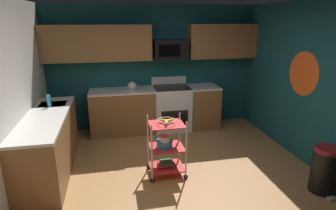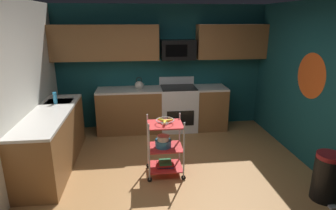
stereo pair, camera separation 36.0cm
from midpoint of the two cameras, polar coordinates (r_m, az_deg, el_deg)
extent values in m
cube|color=#A87542|center=(4.34, -0.24, -15.48)|extent=(4.40, 4.80, 0.04)
cube|color=#14474C|center=(6.14, -4.74, 7.51)|extent=(4.52, 0.06, 2.60)
cube|color=#14474C|center=(4.75, 27.18, 2.82)|extent=(0.06, 4.80, 2.60)
cylinder|color=#E5591E|center=(5.08, 23.84, 5.80)|extent=(0.00, 0.72, 0.72)
cube|color=brown|center=(6.03, -4.16, -1.08)|extent=(2.72, 0.60, 0.88)
cube|color=silver|center=(5.90, -4.25, 3.16)|extent=(2.72, 0.60, 0.04)
cube|color=brown|center=(4.85, -24.87, -7.34)|extent=(0.60, 2.14, 0.88)
cube|color=silver|center=(4.70, -25.56, -2.21)|extent=(0.60, 2.14, 0.04)
cube|color=#B7BABC|center=(5.29, -23.98, -0.65)|extent=(0.44, 0.36, 0.16)
cube|color=white|center=(6.07, -1.00, -0.71)|extent=(0.76, 0.64, 0.92)
cube|color=black|center=(5.81, -0.41, -2.70)|extent=(0.56, 0.01, 0.32)
cube|color=white|center=(6.21, -1.52, 4.94)|extent=(0.76, 0.06, 0.18)
cube|color=black|center=(5.95, -1.02, 3.61)|extent=(0.72, 0.60, 0.02)
cube|color=brown|center=(5.86, -15.93, 11.89)|extent=(2.14, 0.33, 0.70)
cube|color=brown|center=(6.24, 9.22, 12.59)|extent=(1.46, 0.33, 0.70)
cube|color=black|center=(5.92, -1.26, 11.11)|extent=(0.70, 0.38, 0.40)
cube|color=black|center=(5.72, -1.51, 10.90)|extent=(0.44, 0.01, 0.24)
cylinder|color=silver|center=(4.09, -5.82, -9.75)|extent=(0.02, 0.02, 0.88)
cylinder|color=black|center=(4.31, -5.64, -14.98)|extent=(0.07, 0.02, 0.07)
cylinder|color=silver|center=(4.16, 1.19, -9.17)|extent=(0.02, 0.02, 0.88)
cylinder|color=black|center=(4.38, 1.15, -14.34)|extent=(0.07, 0.02, 0.07)
cylinder|color=silver|center=(4.46, -6.38, -7.38)|extent=(0.02, 0.02, 0.88)
cylinder|color=black|center=(4.66, -6.20, -12.31)|extent=(0.07, 0.02, 0.07)
cylinder|color=silver|center=(4.53, 0.03, -6.90)|extent=(0.02, 0.02, 0.88)
cylinder|color=black|center=(4.73, 0.03, -11.78)|extent=(0.07, 0.02, 0.07)
cube|color=red|center=(4.47, -2.67, -12.38)|extent=(0.51, 0.42, 0.02)
cube|color=red|center=(4.32, -2.73, -8.56)|extent=(0.51, 0.42, 0.02)
cube|color=red|center=(4.17, -2.80, -3.97)|extent=(0.51, 0.42, 0.02)
torus|color=silver|center=(4.14, -2.82, -3.08)|extent=(0.27, 0.27, 0.01)
cylinder|color=silver|center=(4.16, -2.81, -3.73)|extent=(0.12, 0.12, 0.02)
ellipsoid|color=yellow|center=(4.17, -2.19, -3.16)|extent=(0.17, 0.09, 0.04)
ellipsoid|color=yellow|center=(4.18, -3.38, -3.15)|extent=(0.15, 0.14, 0.04)
ellipsoid|color=yellow|center=(4.10, -2.86, -3.52)|extent=(0.08, 0.17, 0.04)
cylinder|color=#338CBF|center=(4.28, -3.14, -7.83)|extent=(0.24, 0.24, 0.11)
torus|color=#338CBF|center=(4.26, -3.15, -7.18)|extent=(0.25, 0.25, 0.01)
cylinder|color=silver|center=(4.21, -3.15, -6.80)|extent=(0.17, 0.17, 0.08)
torus|color=silver|center=(4.20, -3.16, -6.32)|extent=(0.18, 0.18, 0.01)
cube|color=#1E4C8C|center=(4.46, -2.67, -12.16)|extent=(0.27, 0.18, 0.02)
cube|color=#B22626|center=(4.45, -2.68, -11.89)|extent=(0.26, 0.19, 0.03)
cube|color=#26723F|center=(4.43, -2.68, -11.52)|extent=(0.19, 0.18, 0.04)
sphere|color=beige|center=(5.84, -8.99, 3.78)|extent=(0.18, 0.18, 0.18)
sphere|color=black|center=(5.82, -9.03, 4.61)|extent=(0.03, 0.03, 0.03)
cone|color=beige|center=(5.84, -8.21, 3.99)|extent=(0.09, 0.04, 0.06)
torus|color=black|center=(5.82, -9.04, 4.85)|extent=(0.12, 0.01, 0.12)
cylinder|color=#2D8CBF|center=(5.10, -24.81, 0.75)|extent=(0.06, 0.06, 0.20)
cylinder|color=black|center=(4.44, 26.94, -11.95)|extent=(0.34, 0.34, 0.60)
cylinder|color=maroon|center=(4.30, 27.53, -8.07)|extent=(0.33, 0.33, 0.06)
cube|color=#B2B2B7|center=(4.44, 28.13, -16.37)|extent=(0.10, 0.08, 0.03)
camera|label=1|loc=(0.18, -92.39, -0.74)|focal=30.19mm
camera|label=2|loc=(0.18, 87.61, 0.74)|focal=30.19mm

